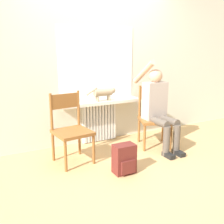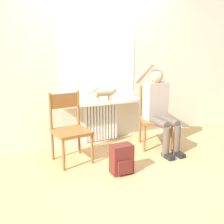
% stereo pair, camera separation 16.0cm
% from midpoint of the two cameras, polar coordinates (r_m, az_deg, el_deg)
% --- Properties ---
extents(ground_plane, '(12.00, 12.00, 0.00)m').
position_cam_midpoint_polar(ground_plane, '(3.39, 6.51, -12.16)').
color(ground_plane, tan).
extents(wall_with_window, '(7.00, 0.06, 2.70)m').
position_cam_midpoint_polar(wall_with_window, '(4.15, -2.01, 11.95)').
color(wall_with_window, beige).
rests_on(wall_with_window, ground_plane).
extents(radiator, '(0.57, 0.08, 0.63)m').
position_cam_midpoint_polar(radiator, '(4.24, -1.48, -2.17)').
color(radiator, silver).
rests_on(radiator, ground_plane).
extents(windowsill, '(1.30, 0.24, 0.05)m').
position_cam_midpoint_polar(windowsill, '(4.10, -1.10, 2.18)').
color(windowsill, silver).
rests_on(windowsill, radiator).
extents(window_glass, '(1.25, 0.01, 1.11)m').
position_cam_midpoint_polar(window_glass, '(4.13, -1.80, 10.41)').
color(window_glass, white).
rests_on(window_glass, windowsill).
extents(chair_left, '(0.50, 0.50, 0.92)m').
position_cam_midpoint_polar(chair_left, '(3.48, -7.88, -3.39)').
color(chair_left, brown).
rests_on(chair_left, ground_plane).
extents(chair_right, '(0.58, 0.58, 0.92)m').
position_cam_midpoint_polar(chair_right, '(4.06, 10.44, -1.04)').
color(chair_right, brown).
rests_on(chair_right, ground_plane).
extents(person, '(0.36, 0.97, 1.32)m').
position_cam_midpoint_polar(person, '(3.92, 11.29, 1.37)').
color(person, brown).
rests_on(person, ground_plane).
extents(cat, '(0.49, 0.11, 0.22)m').
position_cam_midpoint_polar(cat, '(4.04, -0.39, 4.30)').
color(cat, '#9E896B').
rests_on(cat, windowsill).
extents(backpack, '(0.26, 0.20, 0.36)m').
position_cam_midpoint_polar(backpack, '(3.20, 3.58, -10.25)').
color(backpack, maroon).
rests_on(backpack, ground_plane).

